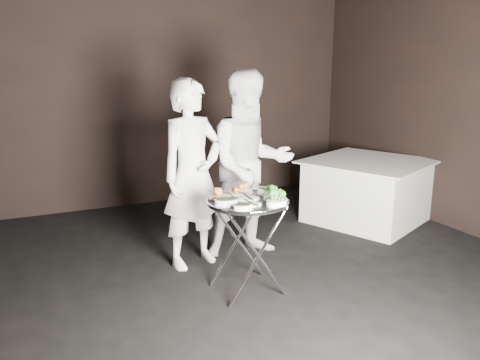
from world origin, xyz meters
name	(u,v)px	position (x,y,z in m)	size (l,w,h in m)	color
floor	(266,321)	(0.00, 0.00, -0.03)	(6.00, 7.00, 0.05)	black
wall_back	(147,96)	(0.00, 3.52, 1.50)	(6.00, 0.05, 3.00)	black
tray_stand	(247,242)	(0.06, 0.48, 0.45)	(0.54, 0.46, 0.80)	silver
serving_tray	(248,201)	(0.06, 0.48, 0.80)	(0.68, 0.68, 0.04)	black
potato_plate_a	(219,195)	(-0.13, 0.63, 0.84)	(0.20, 0.20, 0.07)	beige
potato_plate_b	(241,190)	(0.10, 0.69, 0.84)	(0.21, 0.21, 0.08)	beige
greens_bowl	(265,190)	(0.28, 0.60, 0.85)	(0.13, 0.13, 0.08)	white
asparagus_plate_a	(248,198)	(0.07, 0.48, 0.83)	(0.20, 0.12, 0.04)	white
asparagus_plate_b	(252,204)	(0.02, 0.32, 0.83)	(0.18, 0.10, 0.03)	white
spinach_bowl_a	(226,201)	(-0.15, 0.42, 0.85)	(0.22, 0.18, 0.08)	white
spinach_bowl_b	(243,206)	(-0.08, 0.26, 0.84)	(0.17, 0.13, 0.06)	white
broccoli_bowl_a	(272,195)	(0.27, 0.44, 0.84)	(0.19, 0.17, 0.07)	white
broccoli_bowl_b	(277,201)	(0.21, 0.24, 0.85)	(0.21, 0.18, 0.08)	white
serving_utensils	(246,192)	(0.08, 0.55, 0.86)	(0.59, 0.45, 0.01)	silver
waiter_left	(192,175)	(-0.16, 1.22, 0.90)	(0.65, 0.43, 1.79)	white
waiter_right	(250,165)	(0.45, 1.23, 0.93)	(0.91, 0.71, 1.87)	white
dining_table	(367,191)	(2.24, 1.57, 0.39)	(1.35, 1.35, 0.77)	white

